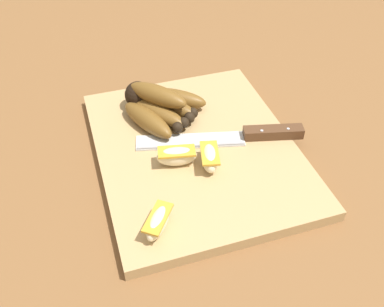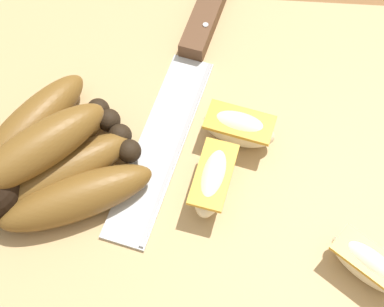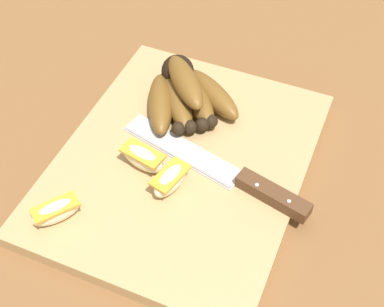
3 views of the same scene
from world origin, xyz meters
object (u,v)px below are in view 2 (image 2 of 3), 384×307
(apple_wedge_middle, at_px, (239,128))
(apple_wedge_far, at_px, (213,180))
(chefs_knife, at_px, (195,56))
(banana_bunch, at_px, (44,161))
(apple_wedge_near, at_px, (369,264))

(apple_wedge_middle, distance_m, apple_wedge_far, 0.05)
(apple_wedge_far, bearing_deg, chefs_knife, -79.79)
(banana_bunch, bearing_deg, chefs_knife, -131.65)
(banana_bunch, xyz_separation_m, chefs_knife, (-0.11, -0.12, -0.02))
(banana_bunch, height_order, apple_wedge_middle, banana_bunch)
(banana_bunch, height_order, apple_wedge_far, banana_bunch)
(apple_wedge_middle, bearing_deg, banana_bunch, 16.38)
(apple_wedge_near, xyz_separation_m, apple_wedge_far, (0.11, -0.06, 0.00))
(chefs_knife, bearing_deg, apple_wedge_middle, 117.65)
(chefs_knife, xyz_separation_m, apple_wedge_far, (-0.02, 0.13, 0.01))
(apple_wedge_near, relative_size, apple_wedge_middle, 0.99)
(apple_wedge_near, distance_m, apple_wedge_far, 0.13)
(chefs_knife, xyz_separation_m, apple_wedge_near, (-0.14, 0.18, 0.01))
(banana_bunch, distance_m, apple_wedge_far, 0.13)
(banana_bunch, distance_m, apple_wedge_middle, 0.15)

